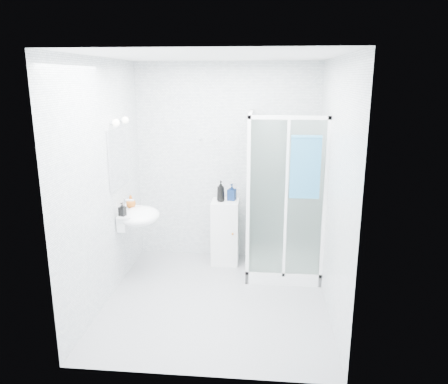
# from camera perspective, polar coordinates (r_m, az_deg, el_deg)

# --- Properties ---
(room) EXTENTS (2.40, 2.60, 2.60)m
(room) POSITION_cam_1_polar(r_m,az_deg,el_deg) (4.54, -1.05, 0.73)
(room) COLOR white
(room) RESTS_ON ground
(shower_enclosure) EXTENTS (0.90, 0.95, 2.00)m
(shower_enclosure) POSITION_cam_1_polar(r_m,az_deg,el_deg) (5.50, 6.89, -6.15)
(shower_enclosure) COLOR white
(shower_enclosure) RESTS_ON ground
(wall_basin) EXTENTS (0.46, 0.56, 0.35)m
(wall_basin) POSITION_cam_1_polar(r_m,az_deg,el_deg) (5.30, -11.14, -3.15)
(wall_basin) COLOR white
(wall_basin) RESTS_ON ground
(mirror) EXTENTS (0.02, 0.60, 0.70)m
(mirror) POSITION_cam_1_polar(r_m,az_deg,el_deg) (5.19, -13.64, 4.35)
(mirror) COLOR white
(mirror) RESTS_ON room
(vanity_lights) EXTENTS (0.10, 0.40, 0.08)m
(vanity_lights) POSITION_cam_1_polar(r_m,az_deg,el_deg) (5.12, -13.39, 8.98)
(vanity_lights) COLOR silver
(vanity_lights) RESTS_ON room
(wall_hooks) EXTENTS (0.23, 0.06, 0.03)m
(wall_hooks) POSITION_cam_1_polar(r_m,az_deg,el_deg) (5.73, -2.14, 6.93)
(wall_hooks) COLOR silver
(wall_hooks) RESTS_ON room
(storage_cabinet) EXTENTS (0.35, 0.38, 0.85)m
(storage_cabinet) POSITION_cam_1_polar(r_m,az_deg,el_deg) (5.77, 0.15, -5.24)
(storage_cabinet) COLOR white
(storage_cabinet) RESTS_ON ground
(hand_towel) EXTENTS (0.33, 0.05, 0.70)m
(hand_towel) POSITION_cam_1_polar(r_m,az_deg,el_deg) (4.85, 10.58, 3.39)
(hand_towel) COLOR teal
(hand_towel) RESTS_ON shower_enclosure
(shampoo_bottle_a) EXTENTS (0.13, 0.13, 0.27)m
(shampoo_bottle_a) POSITION_cam_1_polar(r_m,az_deg,el_deg) (5.59, -0.43, 0.12)
(shampoo_bottle_a) COLOR black
(shampoo_bottle_a) RESTS_ON storage_cabinet
(shampoo_bottle_b) EXTENTS (0.12, 0.12, 0.22)m
(shampoo_bottle_b) POSITION_cam_1_polar(r_m,az_deg,el_deg) (5.65, 1.03, -0.01)
(shampoo_bottle_b) COLOR #0D224F
(shampoo_bottle_b) RESTS_ON storage_cabinet
(soap_dispenser_orange) EXTENTS (0.14, 0.14, 0.16)m
(soap_dispenser_orange) POSITION_cam_1_polar(r_m,az_deg,el_deg) (5.41, -12.09, -1.23)
(soap_dispenser_orange) COLOR #B35515
(soap_dispenser_orange) RESTS_ON wall_basin
(soap_dispenser_black) EXTENTS (0.09, 0.09, 0.16)m
(soap_dispenser_black) POSITION_cam_1_polar(r_m,az_deg,el_deg) (5.12, -13.15, -2.21)
(soap_dispenser_black) COLOR black
(soap_dispenser_black) RESTS_ON wall_basin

